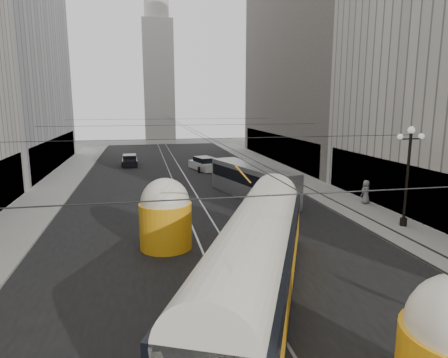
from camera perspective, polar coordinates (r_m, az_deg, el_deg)
name	(u,v)px	position (r m, az deg, el deg)	size (l,w,h in m)	color
road	(185,189)	(37.45, -5.63, -1.49)	(20.00, 85.00, 0.02)	black
sidewalk_left	(56,186)	(41.51, -22.88, -0.98)	(4.00, 72.00, 0.15)	gray
sidewalk_right	(292,177)	(43.62, 9.73, 0.26)	(4.00, 72.00, 0.15)	gray
rail_left	(177,190)	(37.39, -6.78, -1.53)	(0.12, 85.00, 0.04)	gray
rail_right	(193,189)	(37.54, -4.49, -1.44)	(0.12, 85.00, 0.04)	gray
building_right_far	(320,39)	(57.69, 13.54, 18.86)	(12.60, 32.60, 32.60)	#514C47
distant_tower	(158,67)	(84.29, -9.39, 15.45)	(6.00, 6.00, 31.36)	#B2AFA8
lamppost_right_mid	(408,171)	(27.66, 24.78, 1.08)	(1.86, 0.44, 6.37)	black
catenary	(186,127)	(35.67, -5.44, 7.45)	(25.00, 72.00, 0.23)	black
streetcar	(256,257)	(16.14, 4.57, -11.01)	(9.15, 16.88, 3.99)	orange
city_bus	(252,180)	(33.69, 4.02, -0.20)	(5.05, 11.34, 2.79)	gray
sedan_white_far	(205,164)	(47.96, -2.80, 2.13)	(3.38, 5.38, 1.58)	white
sedan_dark_far	(130,161)	(52.70, -13.32, 2.56)	(2.01, 4.58, 1.43)	black
pedestrian_sidewalk_right	(366,192)	(33.21, 19.62, -1.75)	(0.91, 0.56, 1.87)	slate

